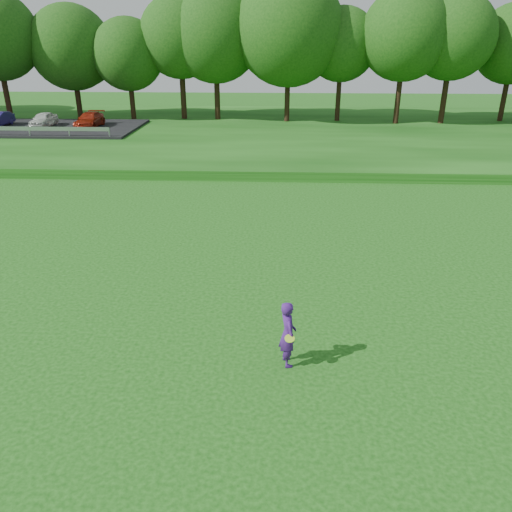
{
  "coord_description": "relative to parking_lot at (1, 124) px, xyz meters",
  "views": [
    {
      "loc": [
        0.16,
        -9.72,
        7.87
      ],
      "look_at": [
        -0.53,
        5.17,
        1.3
      ],
      "focal_mm": 35.0,
      "sensor_mm": 36.0,
      "label": 1
    }
  ],
  "objects": [
    {
      "name": "ground",
      "position": [
        23.7,
        -32.8,
        -1.01
      ],
      "size": [
        140.0,
        140.0,
        0.0
      ],
      "primitive_type": "plane",
      "color": "#12480D",
      "rests_on": "ground"
    },
    {
      "name": "walking_path",
      "position": [
        23.7,
        -12.8,
        -0.99
      ],
      "size": [
        130.0,
        1.6,
        0.04
      ],
      "primitive_type": "cube",
      "color": "gray",
      "rests_on": "ground"
    },
    {
      "name": "woman",
      "position": [
        24.16,
        -31.63,
        -0.11
      ],
      "size": [
        0.59,
        0.81,
        1.81
      ],
      "color": "#461A76",
      "rests_on": "ground"
    },
    {
      "name": "parking_lot",
      "position": [
        0.0,
        0.0,
        0.0
      ],
      "size": [
        24.0,
        9.0,
        1.38
      ],
      "color": "black",
      "rests_on": "berm"
    },
    {
      "name": "berm",
      "position": [
        23.7,
        1.2,
        -0.71
      ],
      "size": [
        130.0,
        30.0,
        0.6
      ],
      "primitive_type": "cube",
      "color": "#12480D",
      "rests_on": "ground"
    },
    {
      "name": "treeline",
      "position": [
        23.7,
        5.2,
        7.09
      ],
      "size": [
        104.0,
        7.0,
        15.0
      ],
      "primitive_type": null,
      "color": "#15450F",
      "rests_on": "berm"
    }
  ]
}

